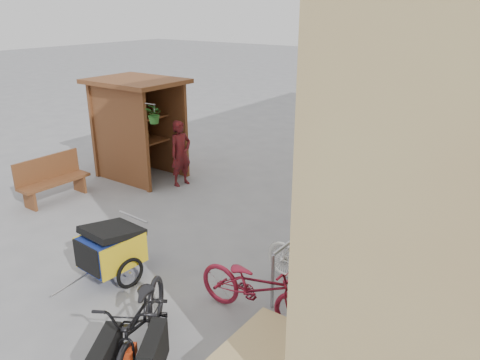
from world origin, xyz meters
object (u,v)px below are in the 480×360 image
Objects in this scene: person_kiosk at (181,153)px; bike_7 at (383,177)px; kiosk at (135,115)px; bike_6 at (382,184)px; bike_1 at (309,261)px; bike_4 at (361,202)px; bench at (52,178)px; bike_5 at (367,196)px; bike_2 at (332,229)px; bike_3 at (340,220)px; cargo_bike at (141,323)px; shopping_carts at (449,155)px; bike_0 at (257,287)px; child_trailer at (111,248)px.

bike_7 is at bearing -54.60° from person_kiosk.
bike_6 is (5.54, 1.69, -1.08)m from kiosk.
bike_1 is 0.82× the size of bike_4.
bike_7 is (-0.12, 0.43, 0.00)m from bike_6.
bike_7 is (5.82, 4.26, -0.02)m from bench.
bike_4 is 0.23m from bike_5.
bike_5 is at bearing -72.62° from person_kiosk.
bike_2 is (-0.22, 1.26, -0.06)m from bike_1.
bench is 0.85× the size of bike_6.
bench is at bearing 140.90° from bike_7.
bike_2 is at bearing 16.87° from bike_1.
bike_6 reaches higher than bike_1.
person_kiosk is 4.35m from bike_3.
bike_2 is at bearing -162.96° from bike_7.
bike_1 is 0.86× the size of bike_5.
cargo_bike reaches higher than bike_3.
bike_7 is (-0.15, 2.60, -0.02)m from bike_3.
bike_0 is (-0.76, -7.28, -0.11)m from shopping_carts.
shopping_carts is at bearing -14.34° from bike_4.
cargo_bike is (4.86, -4.49, -1.04)m from kiosk.
bike_1 is at bearing -105.54° from person_kiosk.
bench is 6.19m from bike_3.
bench is at bearing 122.36° from bike_6.
shopping_carts is 7.32m from bike_0.
child_trailer is at bearing 126.41° from bike_1.
shopping_carts is 6.46m from person_kiosk.
cargo_bike is 1.13× the size of bike_0.
bike_5 is at bearing 7.30° from kiosk.
bike_4 is (5.96, 2.63, 0.00)m from bench.
bike_5 is (0.07, 3.75, 0.07)m from bike_0.
bike_4 is 1.64m from bike_7.
cargo_bike is 1.60m from bike_0.
kiosk is 6.18m from bike_1.
bench is at bearing 163.25° from child_trailer.
bike_5 is (-0.16, 2.71, 0.08)m from bike_1.
kiosk is 1.53× the size of bike_3.
bike_5 is (0.03, 0.22, 0.05)m from bike_4.
bike_4 reaches higher than bike_1.
cargo_bike is 1.26× the size of bike_3.
bike_5 is (4.32, 0.55, -0.23)m from person_kiosk.
shopping_carts is 1.22× the size of bike_2.
bike_6 is at bearing -2.55° from bike_4.
bike_1 is (0.89, 2.49, -0.05)m from cargo_bike.
kiosk is 1.58× the size of bike_7.
bike_1 is at bearing -177.11° from bike_6.
bike_2 is at bearing 175.41° from bike_4.
cargo_bike is (-1.41, -8.74, -0.07)m from shopping_carts.
person_kiosk is 4.37m from bike_2.
kiosk is 5.92m from bike_7.
bike_5 is 1.01× the size of bike_6.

